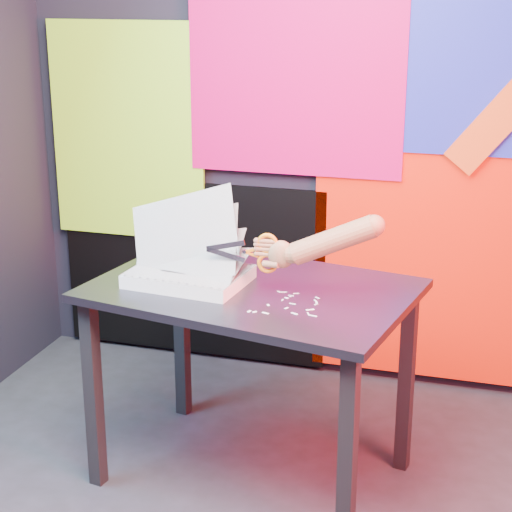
% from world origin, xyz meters
% --- Properties ---
extents(room, '(3.01, 3.01, 2.71)m').
position_xyz_m(room, '(0.00, 0.00, 1.35)').
color(room, '#252528').
rests_on(room, ground).
extents(backdrop, '(2.88, 0.05, 2.08)m').
position_xyz_m(backdrop, '(0.06, 1.46, 0.96)').
color(backdrop, red).
rests_on(backdrop, ground).
extents(work_table, '(1.20, 0.90, 0.75)m').
position_xyz_m(work_table, '(-0.16, 0.53, 0.65)').
color(work_table, '#262424').
rests_on(work_table, ground).
extents(printout_stack, '(0.47, 0.33, 0.37)m').
position_xyz_m(printout_stack, '(-0.39, 0.51, 0.78)').
color(printout_stack, silver).
rests_on(printout_stack, work_table).
extents(scissors, '(0.25, 0.02, 0.14)m').
position_xyz_m(scissors, '(-0.11, 0.47, 0.90)').
color(scissors, '#A1A7B2').
rests_on(scissors, printout_stack).
extents(hand_forearm, '(0.42, 0.09, 0.20)m').
position_xyz_m(hand_forearm, '(0.10, 0.48, 0.95)').
color(hand_forearm, '#9E6D46').
rests_on(hand_forearm, work_table).
extents(paper_clippings, '(0.23, 0.22, 0.00)m').
position_xyz_m(paper_clippings, '(0.01, 0.40, 0.75)').
color(paper_clippings, white).
rests_on(paper_clippings, work_table).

